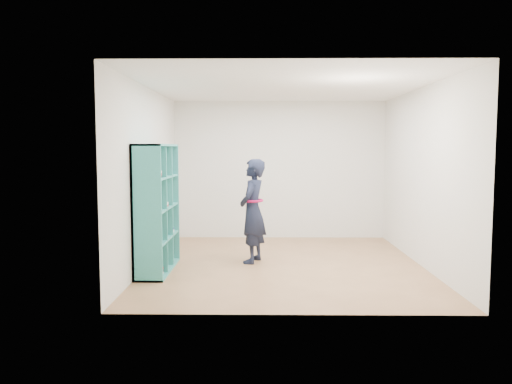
{
  "coord_description": "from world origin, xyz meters",
  "views": [
    {
      "loc": [
        -0.32,
        -7.27,
        1.71
      ],
      "look_at": [
        -0.42,
        0.3,
        1.05
      ],
      "focal_mm": 35.0,
      "sensor_mm": 36.0,
      "label": 1
    }
  ],
  "objects": [
    {
      "name": "wall_right",
      "position": [
        2.0,
        0.0,
        1.3
      ],
      "size": [
        0.02,
        4.5,
        2.6
      ],
      "primitive_type": "cube",
      "color": "silver",
      "rests_on": "floor"
    },
    {
      "name": "ceiling",
      "position": [
        0.0,
        0.0,
        2.6
      ],
      "size": [
        4.5,
        4.5,
        0.0
      ],
      "primitive_type": "plane",
      "color": "white",
      "rests_on": "wall_back"
    },
    {
      "name": "wall_back",
      "position": [
        0.0,
        2.25,
        1.3
      ],
      "size": [
        4.0,
        0.02,
        2.6
      ],
      "primitive_type": "cube",
      "color": "silver",
      "rests_on": "floor"
    },
    {
      "name": "wall_left",
      "position": [
        -2.0,
        0.0,
        1.3
      ],
      "size": [
        0.02,
        4.5,
        2.6
      ],
      "primitive_type": "cube",
      "color": "silver",
      "rests_on": "floor"
    },
    {
      "name": "smartphone",
      "position": [
        -0.59,
        0.28,
        0.88
      ],
      "size": [
        0.02,
        0.09,
        0.12
      ],
      "rotation": [
        0.33,
        0.0,
        -0.09
      ],
      "color": "silver",
      "rests_on": "person"
    },
    {
      "name": "floor",
      "position": [
        0.0,
        0.0,
        0.0
      ],
      "size": [
        4.5,
        4.5,
        0.0
      ],
      "primitive_type": "plane",
      "color": "#8F6541",
      "rests_on": "ground"
    },
    {
      "name": "bookshelf",
      "position": [
        -1.83,
        -0.38,
        0.87
      ],
      "size": [
        0.39,
        1.33,
        1.77
      ],
      "color": "teal",
      "rests_on": "floor"
    },
    {
      "name": "person",
      "position": [
        -0.47,
        0.14,
        0.78
      ],
      "size": [
        0.52,
        0.65,
        1.56
      ],
      "rotation": [
        0.0,
        0.0,
        -1.86
      ],
      "color": "black",
      "rests_on": "floor"
    },
    {
      "name": "wall_front",
      "position": [
        0.0,
        -2.25,
        1.3
      ],
      "size": [
        4.0,
        0.02,
        2.6
      ],
      "primitive_type": "cube",
      "color": "silver",
      "rests_on": "floor"
    }
  ]
}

